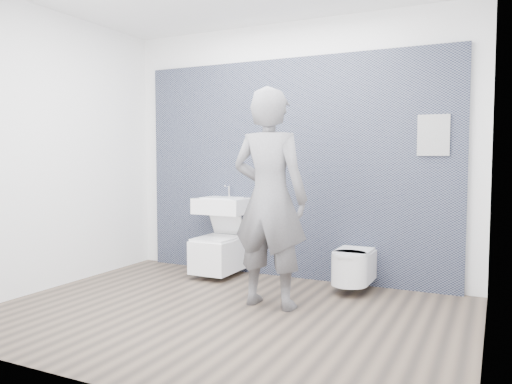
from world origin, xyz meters
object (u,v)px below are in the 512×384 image
at_px(visitor, 270,199).
at_px(toilet_square, 219,252).
at_px(washbasin, 223,205).
at_px(toilet_rounded, 352,267).

bearing_deg(visitor, toilet_square, -37.41).
bearing_deg(toilet_square, washbasin, 90.00).
relative_size(washbasin, toilet_square, 0.73).
distance_m(toilet_square, toilet_rounded, 1.51).
distance_m(washbasin, visitor, 1.31).
bearing_deg(toilet_rounded, washbasin, 176.92).
bearing_deg(washbasin, toilet_rounded, -3.08).
distance_m(toilet_rounded, visitor, 1.19).
height_order(toilet_square, visitor, visitor).
distance_m(toilet_square, visitor, 1.42).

